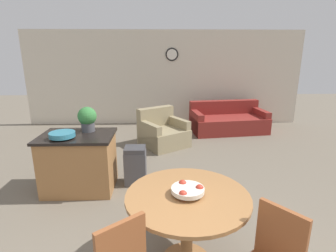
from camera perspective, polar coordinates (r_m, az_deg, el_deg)
The scene contains 9 objects.
wall_back at distance 7.78m, azimuth -0.85°, elevation 10.35°, with size 8.00×0.09×2.70m.
dining_table at distance 2.65m, azimuth 4.22°, elevation -18.00°, with size 1.18×1.18×0.78m.
fruit_bowl at distance 2.53m, azimuth 4.35°, elevation -13.69°, with size 0.31×0.31×0.10m.
kitchen_island at distance 4.28m, azimuth -18.75°, elevation -7.46°, with size 1.09×0.78×0.89m.
teal_bowl at distance 4.02m, azimuth -22.05°, elevation -1.76°, with size 0.36×0.36×0.09m.
potted_plant at distance 4.22m, azimuth -17.16°, elevation 1.64°, with size 0.29×0.29×0.39m.
trash_bin at distance 4.32m, azimuth -7.10°, elevation -8.51°, with size 0.34×0.31×0.62m.
couch at distance 7.29m, azimuth 12.87°, elevation 1.01°, with size 2.06×1.23×0.79m.
armchair at distance 6.03m, azimuth -1.17°, elevation -1.57°, with size 1.26×1.26×0.84m.
Camera 1 is at (-0.12, -1.41, 2.07)m, focal length 28.00 mm.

